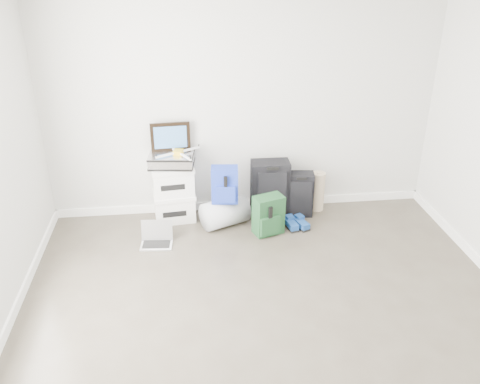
{
  "coord_description": "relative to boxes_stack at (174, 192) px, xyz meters",
  "views": [
    {
      "loc": [
        -0.68,
        -3.06,
        2.96
      ],
      "look_at": [
        -0.1,
        1.9,
        0.5
      ],
      "focal_mm": 38.0,
      "sensor_mm": 36.0,
      "label": 1
    }
  ],
  "objects": [
    {
      "name": "painting",
      "position": [
        0.0,
        0.1,
        0.65
      ],
      "size": [
        0.45,
        0.06,
        0.33
      ],
      "rotation": [
        0.0,
        0.0,
        0.06
      ],
      "color": "black",
      "rests_on": "briefcase"
    },
    {
      "name": "blue_backpack",
      "position": [
        0.58,
        -0.27,
        0.18
      ],
      "size": [
        0.31,
        0.24,
        0.42
      ],
      "rotation": [
        0.0,
        0.0,
        -0.1
      ],
      "color": "#18359C",
      "rests_on": "duffel_bag"
    },
    {
      "name": "boxes_stack",
      "position": [
        0.0,
        0.0,
        0.0
      ],
      "size": [
        0.51,
        0.43,
        0.68
      ],
      "rotation": [
        0.0,
        0.0,
        0.1
      ],
      "color": "silver",
      "rests_on": "ground"
    },
    {
      "name": "briefcase",
      "position": [
        0.0,
        0.0,
        0.41
      ],
      "size": [
        0.53,
        0.42,
        0.14
      ],
      "primitive_type": "cube",
      "rotation": [
        0.0,
        0.0,
        -0.12
      ],
      "color": "#B2B2B7",
      "rests_on": "boxes_stack"
    },
    {
      "name": "large_suitcase",
      "position": [
        1.13,
        -0.05,
        0.0
      ],
      "size": [
        0.45,
        0.3,
        0.69
      ],
      "rotation": [
        0.0,
        0.0,
        -0.02
      ],
      "color": "black",
      "rests_on": "ground"
    },
    {
      "name": "green_backpack",
      "position": [
        1.05,
        -0.48,
        -0.12
      ],
      "size": [
        0.37,
        0.32,
        0.45
      ],
      "rotation": [
        0.0,
        0.0,
        0.33
      ],
      "color": "#133620",
      "rests_on": "ground"
    },
    {
      "name": "carry_on",
      "position": [
        1.48,
        -0.08,
        -0.07
      ],
      "size": [
        0.36,
        0.26,
        0.54
      ],
      "rotation": [
        0.0,
        0.0,
        -0.13
      ],
      "color": "black",
      "rests_on": "ground"
    },
    {
      "name": "rolled_rug",
      "position": [
        1.74,
        0.02,
        -0.1
      ],
      "size": [
        0.16,
        0.16,
        0.49
      ],
      "primitive_type": "cylinder",
      "color": "tan",
      "rests_on": "ground"
    },
    {
      "name": "room_envelope",
      "position": [
        0.83,
        -2.3,
        1.38
      ],
      "size": [
        4.52,
        5.02,
        2.71
      ],
      "color": "beige",
      "rests_on": "ground"
    },
    {
      "name": "ground",
      "position": [
        0.83,
        -2.31,
        -0.34
      ],
      "size": [
        5.0,
        5.0,
        0.0
      ],
      "primitive_type": "plane",
      "color": "#3C352C",
      "rests_on": "ground"
    },
    {
      "name": "drone",
      "position": [
        0.08,
        -0.02,
        0.51
      ],
      "size": [
        0.5,
        0.5,
        0.05
      ],
      "rotation": [
        0.0,
        0.0,
        -0.29
      ],
      "color": "gold",
      "rests_on": "briefcase"
    },
    {
      "name": "shoes",
      "position": [
        1.38,
        -0.39,
        -0.3
      ],
      "size": [
        0.29,
        0.27,
        0.09
      ],
      "rotation": [
        0.0,
        0.0,
        0.29
      ],
      "color": "black",
      "rests_on": "ground"
    },
    {
      "name": "laptop",
      "position": [
        -0.2,
        -0.55,
        -0.29
      ],
      "size": [
        0.36,
        0.27,
        0.24
      ],
      "rotation": [
        0.0,
        0.0,
        -0.08
      ],
      "color": "silver",
      "rests_on": "ground"
    },
    {
      "name": "duffel_bag",
      "position": [
        0.58,
        -0.24,
        -0.18
      ],
      "size": [
        0.6,
        0.5,
        0.32
      ],
      "primitive_type": "cylinder",
      "rotation": [
        0.0,
        1.57,
        0.4
      ],
      "color": "gray",
      "rests_on": "ground"
    }
  ]
}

